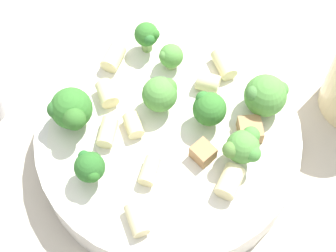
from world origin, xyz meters
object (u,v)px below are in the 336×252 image
(rigatoni_4, at_px, (230,182))
(rigatoni_5, at_px, (107,93))
(broccoli_floret_0, at_px, (171,56))
(rigatoni_6, at_px, (149,171))
(broccoli_floret_2, at_px, (243,147))
(rigatoni_1, at_px, (107,132))
(broccoli_floret_7, at_px, (90,167))
(rigatoni_2, at_px, (224,64))
(broccoli_floret_4, at_px, (158,94))
(broccoli_floret_6, at_px, (147,36))
(chicken_chunk_1, at_px, (203,153))
(rigatoni_7, at_px, (113,57))
(broccoli_floret_5, at_px, (209,109))
(chicken_chunk_0, at_px, (250,130))
(broccoli_floret_3, at_px, (71,110))
(rigatoni_3, at_px, (133,125))
(rigatoni_0, at_px, (137,220))
(rigatoni_8, at_px, (208,82))
(pasta_bowl, at_px, (168,140))
(broccoli_floret_1, at_px, (265,93))

(rigatoni_4, bearing_deg, rigatoni_5, -55.26)
(broccoli_floret_0, relative_size, rigatoni_5, 1.19)
(rigatoni_6, bearing_deg, broccoli_floret_2, 174.71)
(broccoli_floret_2, height_order, rigatoni_1, broccoli_floret_2)
(broccoli_floret_7, bearing_deg, rigatoni_2, -152.05)
(broccoli_floret_4, xyz_separation_m, rigatoni_6, (0.03, 0.06, -0.01))
(rigatoni_1, distance_m, rigatoni_6, 0.05)
(broccoli_floret_6, bearing_deg, rigatoni_4, 100.27)
(rigatoni_2, relative_size, rigatoni_5, 1.28)
(broccoli_floret_6, distance_m, chicken_chunk_1, 0.13)
(broccoli_floret_7, height_order, rigatoni_5, broccoli_floret_7)
(broccoli_floret_0, bearing_deg, rigatoni_7, -19.87)
(broccoli_floret_4, relative_size, broccoli_floret_5, 1.01)
(broccoli_floret_5, distance_m, chicken_chunk_0, 0.04)
(broccoli_floret_3, xyz_separation_m, rigatoni_3, (-0.05, 0.02, -0.02))
(rigatoni_0, height_order, rigatoni_8, rigatoni_8)
(broccoli_floret_2, relative_size, rigatoni_4, 1.36)
(pasta_bowl, height_order, rigatoni_8, rigatoni_8)
(chicken_chunk_0, bearing_deg, broccoli_floret_2, 53.28)
(rigatoni_7, height_order, rigatoni_8, same)
(rigatoni_2, bearing_deg, rigatoni_6, 42.08)
(broccoli_floret_3, distance_m, broccoli_floret_7, 0.06)
(pasta_bowl, height_order, rigatoni_3, rigatoni_3)
(broccoli_floret_5, distance_m, rigatoni_6, 0.07)
(rigatoni_5, height_order, chicken_chunk_0, rigatoni_5)
(broccoli_floret_1, distance_m, rigatoni_8, 0.05)
(pasta_bowl, xyz_separation_m, rigatoni_4, (-0.03, 0.06, 0.03))
(broccoli_floret_0, xyz_separation_m, rigatoni_1, (0.07, 0.06, -0.01))
(rigatoni_7, relative_size, chicken_chunk_1, 1.35)
(broccoli_floret_3, height_order, rigatoni_2, broccoli_floret_3)
(rigatoni_7, xyz_separation_m, rigatoni_8, (-0.08, 0.05, 0.00))
(rigatoni_3, relative_size, chicken_chunk_1, 1.17)
(rigatoni_2, height_order, rigatoni_3, same)
(pasta_bowl, bearing_deg, broccoli_floret_3, -22.01)
(broccoli_floret_4, distance_m, chicken_chunk_0, 0.09)
(broccoli_floret_1, height_order, broccoli_floret_7, broccoli_floret_1)
(broccoli_floret_3, distance_m, chicken_chunk_0, 0.16)
(pasta_bowl, bearing_deg, rigatoni_5, -48.18)
(broccoli_floret_7, height_order, rigatoni_7, broccoli_floret_7)
(pasta_bowl, xyz_separation_m, rigatoni_7, (0.03, -0.09, 0.02))
(rigatoni_5, height_order, rigatoni_8, same)
(pasta_bowl, height_order, broccoli_floret_1, broccoli_floret_1)
(broccoli_floret_2, xyz_separation_m, rigatoni_5, (0.10, -0.09, -0.01))
(rigatoni_4, bearing_deg, rigatoni_7, -67.12)
(broccoli_floret_2, height_order, broccoli_floret_4, same)
(broccoli_floret_2, xyz_separation_m, broccoli_floret_6, (0.05, -0.14, -0.00))
(rigatoni_1, relative_size, rigatoni_6, 1.08)
(broccoli_floret_6, relative_size, chicken_chunk_1, 1.84)
(broccoli_floret_2, distance_m, broccoli_floret_3, 0.15)
(broccoli_floret_0, height_order, rigatoni_6, broccoli_floret_0)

